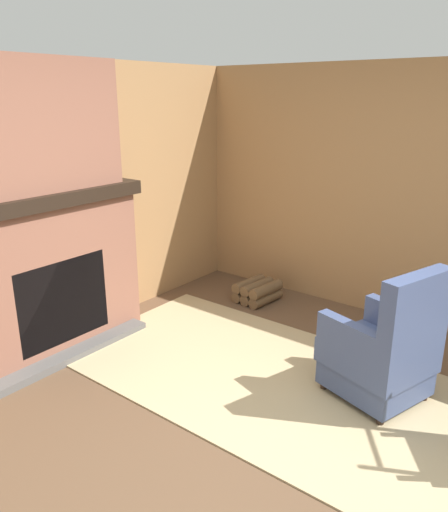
{
  "coord_description": "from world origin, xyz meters",
  "views": [
    {
      "loc": [
        1.24,
        -2.13,
        2.06
      ],
      "look_at": [
        -0.96,
        0.69,
        0.9
      ],
      "focal_mm": 35.0,
      "sensor_mm": 36.0,
      "label": 1
    }
  ],
  "objects_px": {
    "armchair": "(383,352)",
    "oil_lamp_vase": "(2,186)",
    "firewood_stack": "(257,291)",
    "storage_case": "(88,175)"
  },
  "relations": [
    {
      "from": "firewood_stack",
      "to": "armchair",
      "type": "bearing_deg",
      "value": -29.06
    },
    {
      "from": "armchair",
      "to": "oil_lamp_vase",
      "type": "relative_size",
      "value": 4.54
    },
    {
      "from": "armchair",
      "to": "oil_lamp_vase",
      "type": "xyz_separation_m",
      "value": [
        -2.47,
        -1.25,
        1.06
      ]
    },
    {
      "from": "oil_lamp_vase",
      "to": "armchair",
      "type": "bearing_deg",
      "value": 26.81
    },
    {
      "from": "firewood_stack",
      "to": "storage_case",
      "type": "height_order",
      "value": "storage_case"
    },
    {
      "from": "firewood_stack",
      "to": "oil_lamp_vase",
      "type": "bearing_deg",
      "value": -109.91
    },
    {
      "from": "oil_lamp_vase",
      "to": "storage_case",
      "type": "relative_size",
      "value": 0.8
    },
    {
      "from": "armchair",
      "to": "firewood_stack",
      "type": "bearing_deg",
      "value": -12.0
    },
    {
      "from": "armchair",
      "to": "storage_case",
      "type": "relative_size",
      "value": 3.62
    },
    {
      "from": "storage_case",
      "to": "armchair",
      "type": "bearing_deg",
      "value": 11.2
    }
  ]
}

